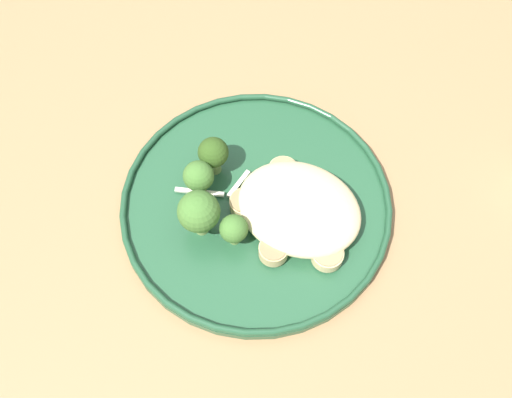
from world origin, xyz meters
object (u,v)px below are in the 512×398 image
(seared_scallop_large_seared, at_px, (269,203))
(dinner_plate, at_px, (256,204))
(seared_scallop_center_golden, at_px, (283,172))
(seared_scallop_half_hidden, at_px, (320,223))
(broccoli_floret_beside_noodles, at_px, (201,178))
(broccoli_floret_front_edge, at_px, (215,155))
(seared_scallop_right_edge, at_px, (327,255))
(broccoli_floret_tall_stalk, at_px, (199,212))
(seared_scallop_tilted_round, at_px, (244,204))
(seared_scallop_left_edge, at_px, (296,214))
(broccoli_floret_center_pile, at_px, (234,229))
(seared_scallop_tiny_bay, at_px, (273,251))

(seared_scallop_large_seared, bearing_deg, dinner_plate, -176.89)
(seared_scallop_center_golden, height_order, seared_scallop_half_hidden, same)
(broccoli_floret_beside_noodles, relative_size, broccoli_floret_front_edge, 0.98)
(seared_scallop_right_edge, height_order, broccoli_floret_tall_stalk, broccoli_floret_tall_stalk)
(dinner_plate, height_order, seared_scallop_tilted_round, seared_scallop_tilted_round)
(seared_scallop_right_edge, xyz_separation_m, broccoli_floret_front_edge, (-0.15, 0.04, 0.02))
(seared_scallop_left_edge, bearing_deg, broccoli_floret_center_pile, -131.91)
(seared_scallop_half_hidden, height_order, broccoli_floret_center_pile, broccoli_floret_center_pile)
(dinner_plate, relative_size, seared_scallop_left_edge, 8.56)
(seared_scallop_half_hidden, height_order, broccoli_floret_beside_noodles, broccoli_floret_beside_noodles)
(seared_scallop_large_seared, xyz_separation_m, seared_scallop_left_edge, (0.03, 0.00, -0.00))
(seared_scallop_tiny_bay, distance_m, broccoli_floret_center_pile, 0.05)
(seared_scallop_large_seared, distance_m, seared_scallop_right_edge, 0.08)
(seared_scallop_right_edge, bearing_deg, seared_scallop_tiny_bay, -158.29)
(seared_scallop_center_golden, bearing_deg, seared_scallop_tilted_round, -109.98)
(seared_scallop_large_seared, relative_size, broccoli_floret_front_edge, 0.54)
(seared_scallop_tilted_round, bearing_deg, dinner_plate, 55.78)
(seared_scallop_large_seared, xyz_separation_m, broccoli_floret_beside_noodles, (-0.07, -0.01, 0.02))
(seared_scallop_large_seared, bearing_deg, seared_scallop_left_edge, 2.27)
(seared_scallop_left_edge, height_order, broccoli_floret_beside_noodles, broccoli_floret_beside_noodles)
(seared_scallop_left_edge, bearing_deg, seared_scallop_tiny_bay, -93.14)
(seared_scallop_tiny_bay, bearing_deg, dinner_plate, 133.03)
(seared_scallop_large_seared, height_order, broccoli_floret_beside_noodles, broccoli_floret_beside_noodles)
(dinner_plate, xyz_separation_m, seared_scallop_center_golden, (0.01, 0.04, 0.01))
(dinner_plate, distance_m, seared_scallop_large_seared, 0.02)
(seared_scallop_tilted_round, distance_m, seared_scallop_left_edge, 0.05)
(seared_scallop_center_golden, height_order, broccoli_floret_tall_stalk, broccoli_floret_tall_stalk)
(seared_scallop_half_hidden, xyz_separation_m, seared_scallop_left_edge, (-0.03, -0.00, -0.00))
(seared_scallop_center_golden, height_order, seared_scallop_tilted_round, same)
(seared_scallop_tilted_round, bearing_deg, broccoli_floret_center_pile, -78.51)
(dinner_plate, xyz_separation_m, broccoli_floret_center_pile, (-0.00, -0.05, 0.03))
(seared_scallop_half_hidden, bearing_deg, broccoli_floret_center_pile, -144.64)
(seared_scallop_right_edge, bearing_deg, seared_scallop_large_seared, 161.34)
(seared_scallop_center_golden, height_order, broccoli_floret_beside_noodles, broccoli_floret_beside_noodles)
(seared_scallop_left_edge, xyz_separation_m, seared_scallop_right_edge, (0.05, -0.03, 0.00))
(seared_scallop_left_edge, bearing_deg, seared_scallop_center_golden, 130.23)
(seared_scallop_half_hidden, relative_size, seared_scallop_large_seared, 0.91)
(seared_scallop_tiny_bay, bearing_deg, broccoli_floret_beside_noodles, 162.30)
(seared_scallop_large_seared, xyz_separation_m, broccoli_floret_tall_stalk, (-0.05, -0.05, 0.03))
(dinner_plate, bearing_deg, seared_scallop_half_hidden, 2.20)
(seared_scallop_left_edge, relative_size, seared_scallop_right_edge, 1.05)
(seared_scallop_center_golden, bearing_deg, seared_scallop_tiny_bay, -70.46)
(seared_scallop_large_seared, bearing_deg, seared_scallop_right_edge, -18.66)
(dinner_plate, height_order, broccoli_floret_center_pile, broccoli_floret_center_pile)
(seared_scallop_left_edge, distance_m, seared_scallop_tiny_bay, 0.05)
(seared_scallop_center_golden, distance_m, seared_scallop_large_seared, 0.04)
(seared_scallop_large_seared, height_order, seared_scallop_right_edge, seared_scallop_large_seared)
(seared_scallop_half_hidden, relative_size, broccoli_floret_center_pile, 0.60)
(seared_scallop_tiny_bay, bearing_deg, seared_scallop_tilted_round, 145.81)
(seared_scallop_right_edge, distance_m, seared_scallop_tiny_bay, 0.05)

